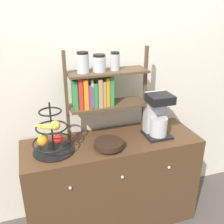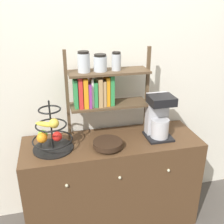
% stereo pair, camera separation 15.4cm
% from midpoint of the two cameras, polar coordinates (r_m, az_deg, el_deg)
% --- Properties ---
extents(wall_back, '(7.00, 0.05, 2.60)m').
position_cam_midpoint_polar(wall_back, '(2.16, 0.34, 8.98)').
color(wall_back, silver).
rests_on(wall_back, ground_plane).
extents(sideboard, '(1.41, 0.50, 0.80)m').
position_cam_midpoint_polar(sideboard, '(2.31, 2.01, -15.01)').
color(sideboard, '#4C331E').
rests_on(sideboard, ground_plane).
extents(coffee_maker, '(0.20, 0.21, 0.36)m').
position_cam_midpoint_polar(coffee_maker, '(2.13, 12.17, -1.06)').
color(coffee_maker, black).
rests_on(coffee_maker, sideboard).
extents(fruit_stand, '(0.30, 0.30, 0.39)m').
position_cam_midpoint_polar(fruit_stand, '(1.95, -11.01, -4.92)').
color(fruit_stand, black).
rests_on(fruit_stand, sideboard).
extents(wooden_bowl, '(0.22, 0.22, 0.06)m').
position_cam_midpoint_polar(wooden_bowl, '(1.98, 1.31, -7.03)').
color(wooden_bowl, black).
rests_on(wooden_bowl, sideboard).
extents(shelf_hutch, '(0.66, 0.20, 0.71)m').
position_cam_midpoint_polar(shelf_hutch, '(1.99, -0.66, 5.74)').
color(shelf_hutch, brown).
rests_on(shelf_hutch, sideboard).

